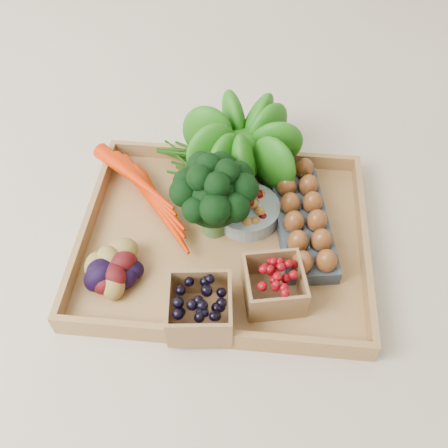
# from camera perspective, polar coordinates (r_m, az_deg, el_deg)

# --- Properties ---
(ground) EXTENTS (4.00, 4.00, 0.00)m
(ground) POSITION_cam_1_polar(r_m,az_deg,el_deg) (1.00, -0.00, -2.17)
(ground) COLOR beige
(ground) RESTS_ON ground
(tray) EXTENTS (0.55, 0.45, 0.01)m
(tray) POSITION_cam_1_polar(r_m,az_deg,el_deg) (0.99, -0.00, -1.91)
(tray) COLOR #A87C46
(tray) RESTS_ON ground
(carrots) EXTENTS (0.24, 0.17, 0.06)m
(carrots) POSITION_cam_1_polar(r_m,az_deg,el_deg) (1.03, -8.28, 3.35)
(carrots) COLOR red
(carrots) RESTS_ON tray
(lettuce) EXTENTS (0.17, 0.17, 0.17)m
(lettuce) POSITION_cam_1_polar(r_m,az_deg,el_deg) (1.05, 2.22, 9.51)
(lettuce) COLOR #1B4F0C
(lettuce) RESTS_ON tray
(broccoli) EXTENTS (0.16, 0.16, 0.13)m
(broccoli) POSITION_cam_1_polar(r_m,az_deg,el_deg) (0.95, -1.18, 1.83)
(broccoli) COLOR black
(broccoli) RESTS_ON tray
(cherry_bowl) EXTENTS (0.13, 0.13, 0.03)m
(cherry_bowl) POSITION_cam_1_polar(r_m,az_deg,el_deg) (1.01, 2.66, 1.46)
(cherry_bowl) COLOR #8C9EA5
(cherry_bowl) RESTS_ON tray
(egg_carton) EXTENTS (0.14, 0.29, 0.03)m
(egg_carton) POSITION_cam_1_polar(r_m,az_deg,el_deg) (1.00, 8.85, 0.30)
(egg_carton) COLOR #3A424A
(egg_carton) RESTS_ON tray
(potatoes) EXTENTS (0.13, 0.13, 0.08)m
(potatoes) POSITION_cam_1_polar(r_m,az_deg,el_deg) (0.92, -12.77, -4.66)
(potatoes) COLOR #400A0D
(potatoes) RESTS_ON tray
(punnet_blackberry) EXTENTS (0.12, 0.12, 0.07)m
(punnet_blackberry) POSITION_cam_1_polar(r_m,az_deg,el_deg) (0.86, -2.80, -9.56)
(punnet_blackberry) COLOR black
(punnet_blackberry) RESTS_ON tray
(punnet_raspberry) EXTENTS (0.12, 0.12, 0.07)m
(punnet_raspberry) POSITION_cam_1_polar(r_m,az_deg,el_deg) (0.88, 5.71, -6.94)
(punnet_raspberry) COLOR maroon
(punnet_raspberry) RESTS_ON tray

